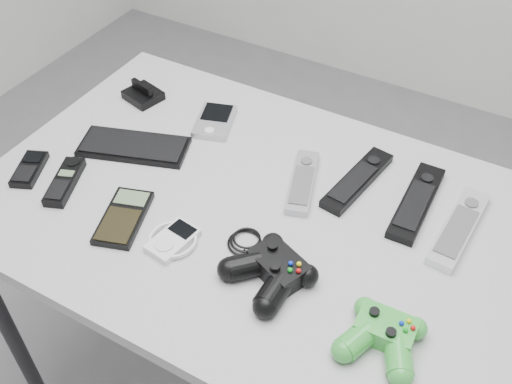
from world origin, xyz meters
The scene contains 15 objects.
floor centered at (0.00, 0.00, 0.00)m, with size 3.50×3.50×0.00m, color slate.
desk centered at (0.10, -0.02, 0.72)m, with size 1.18×0.76×0.79m.
pda_keyboard centered at (-0.25, 0.01, 0.80)m, with size 0.25×0.10×0.02m, color black.
dock_bracket centered at (-0.35, 0.18, 0.81)m, with size 0.08×0.07×0.05m, color black.
pda centered at (-0.14, 0.18, 0.80)m, with size 0.08×0.13×0.02m, color #A8A8AF.
remote_silver_a centered at (0.14, 0.09, 0.80)m, with size 0.05×0.19×0.02m, color #A8A8AF.
remote_black_a centered at (0.24, 0.16, 0.80)m, with size 0.05×0.22×0.02m, color black.
remote_black_b centered at (0.37, 0.15, 0.80)m, with size 0.06×0.23×0.02m, color black.
remote_silver_b centered at (0.47, 0.12, 0.80)m, with size 0.05×0.23×0.02m, color silver.
mobile_phone centered at (-0.40, -0.16, 0.80)m, with size 0.05×0.11×0.02m, color black.
cordless_handset centered at (-0.30, -0.16, 0.80)m, with size 0.04×0.14×0.02m, color black.
calculator centered at (-0.13, -0.18, 0.80)m, with size 0.08×0.16×0.02m, color black.
mp3_player centered at (-0.01, -0.18, 0.80)m, with size 0.10×0.10×0.02m, color silver.
controller_black centered at (0.20, -0.16, 0.82)m, with size 0.25×0.16×0.05m, color black, non-canonical shape.
controller_green centered at (0.42, -0.19, 0.81)m, with size 0.14×0.15×0.05m, color #258A30, non-canonical shape.
Camera 1 is at (0.51, -0.77, 1.67)m, focal length 42.00 mm.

